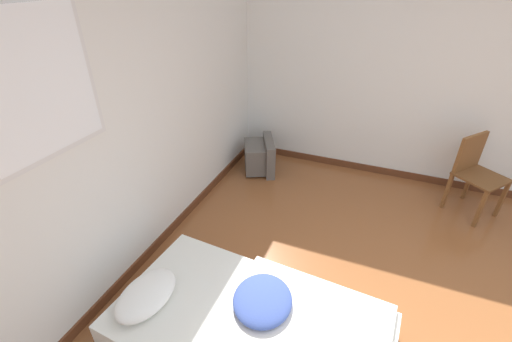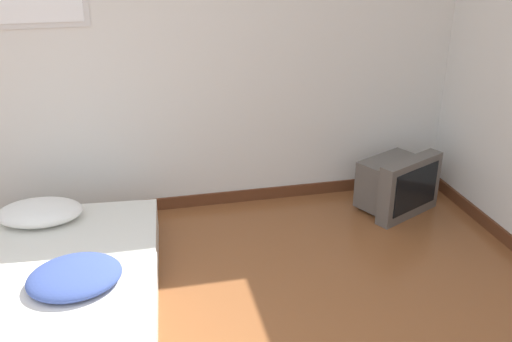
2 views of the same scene
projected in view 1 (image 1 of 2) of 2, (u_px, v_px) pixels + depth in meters
The scene contains 5 objects.
wall_back at pixel (85, 147), 2.32m from camera, with size 7.84×0.08×2.60m.
wall_right at pixel (478, 82), 3.64m from camera, with size 0.08×7.72×2.60m.
mattress_bed at pixel (249, 328), 2.42m from camera, with size 1.19×1.98×0.37m.
crt_tv at pixel (261, 156), 4.50m from camera, with size 0.62×0.56×0.44m.
wooden_chair at pixel (475, 168), 3.62m from camera, with size 0.60×0.60×0.86m.
Camera 1 is at (-1.49, 0.83, 2.34)m, focal length 24.00 mm.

